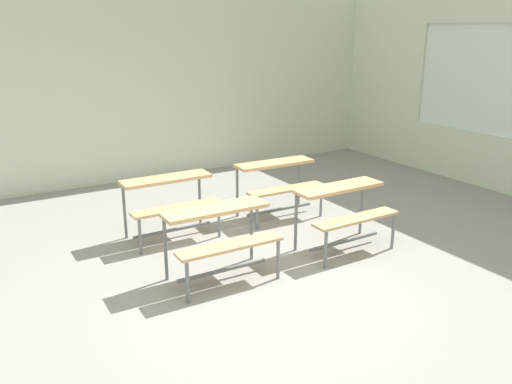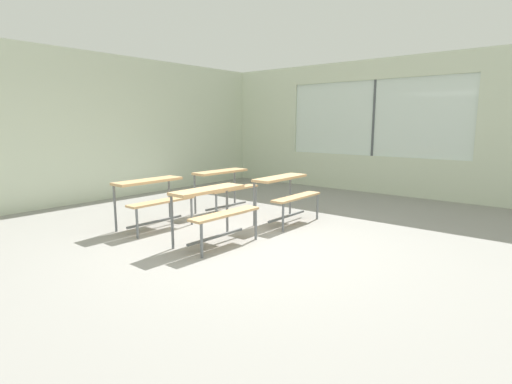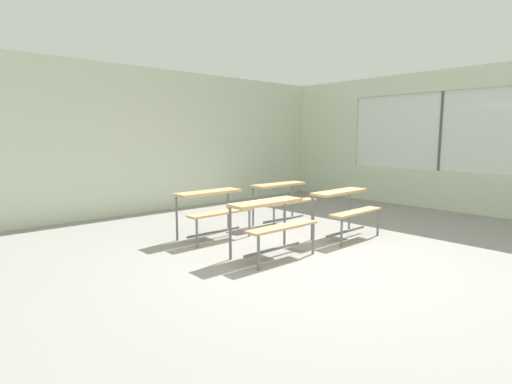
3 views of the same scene
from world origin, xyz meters
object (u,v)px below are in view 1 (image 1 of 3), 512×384
at_px(desk_bench_r0c1, 345,203).
at_px(desk_bench_r1c1, 279,176).
at_px(desk_bench_r1c0, 170,193).
at_px(desk_bench_r0c0, 220,227).

distance_m(desk_bench_r0c1, desk_bench_r1c1, 1.33).
bearing_deg(desk_bench_r0c1, desk_bench_r1c1, 90.73).
xyz_separation_m(desk_bench_r1c0, desk_bench_r1c1, (1.54, -0.03, 0.00)).
bearing_deg(desk_bench_r1c0, desk_bench_r0c0, -89.31).
relative_size(desk_bench_r1c0, desk_bench_r1c1, 0.98).
bearing_deg(desk_bench_r1c0, desk_bench_r0c1, -40.56).
bearing_deg(desk_bench_r0c0, desk_bench_r1c0, 91.16).
bearing_deg(desk_bench_r0c0, desk_bench_r0c1, -1.16).
xyz_separation_m(desk_bench_r0c1, desk_bench_r1c0, (-1.58, 1.36, 0.00)).
distance_m(desk_bench_r1c0, desk_bench_r1c1, 1.54).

